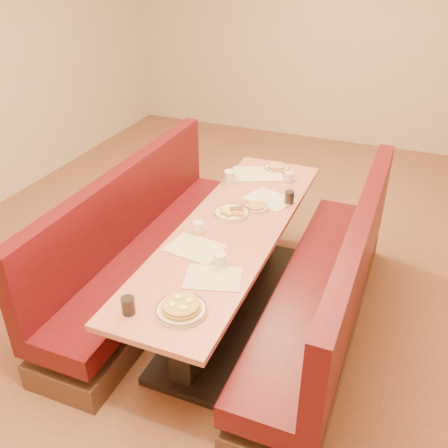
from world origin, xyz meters
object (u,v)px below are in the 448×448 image
at_px(pancake_plate, 181,308).
at_px(coffee_mug_b, 199,227).
at_px(coffee_mug_c, 290,177).
at_px(diner_table, 231,270).
at_px(booth_left, 146,251).
at_px(soda_tumbler_near, 128,306).
at_px(coffee_mug_a, 221,260).
at_px(soda_tumbler_mid, 289,197).
at_px(coffee_mug_d, 230,177).
at_px(eggs_plate, 231,212).
at_px(booth_right, 327,295).

relative_size(pancake_plate, coffee_mug_b, 2.79).
bearing_deg(coffee_mug_c, diner_table, -112.73).
distance_m(booth_left, pancake_plate, 1.31).
bearing_deg(diner_table, soda_tumbler_near, -99.68).
relative_size(diner_table, soda_tumbler_near, 24.06).
bearing_deg(coffee_mug_b, coffee_mug_a, -35.12).
distance_m(diner_table, coffee_mug_a, 0.63).
distance_m(coffee_mug_a, soda_tumbler_near, 0.68).
relative_size(coffee_mug_b, soda_tumbler_mid, 1.06).
distance_m(coffee_mug_c, soda_tumbler_near, 2.00).
xyz_separation_m(coffee_mug_d, soda_tumbler_mid, (0.56, -0.17, -0.00)).
relative_size(booth_left, eggs_plate, 8.99).
relative_size(coffee_mug_b, soda_tumbler_near, 1.03).
height_order(booth_left, soda_tumbler_near, booth_left).
bearing_deg(coffee_mug_b, coffee_mug_d, 107.71).
relative_size(coffee_mug_b, coffee_mug_d, 0.79).
bearing_deg(booth_right, booth_left, 180.00).
relative_size(booth_left, soda_tumbler_near, 24.06).
xyz_separation_m(diner_table, soda_tumbler_near, (-0.18, -1.07, 0.43)).
xyz_separation_m(coffee_mug_b, coffee_mug_c, (0.36, 1.04, -0.00)).
distance_m(diner_table, coffee_mug_c, 1.00).
height_order(coffee_mug_b, coffee_mug_d, coffee_mug_d).
bearing_deg(soda_tumbler_mid, coffee_mug_b, -125.17).
bearing_deg(coffee_mug_a, soda_tumbler_near, -112.66).
bearing_deg(coffee_mug_b, eggs_plate, 82.03).
bearing_deg(coffee_mug_a, coffee_mug_b, 136.44).
xyz_separation_m(diner_table, eggs_plate, (-0.07, 0.18, 0.39)).
height_order(booth_left, eggs_plate, booth_left).
xyz_separation_m(coffee_mug_c, soda_tumbler_near, (-0.36, -1.97, 0.01)).
height_order(coffee_mug_c, coffee_mug_d, coffee_mug_d).
distance_m(coffee_mug_b, coffee_mug_d, 0.83).
xyz_separation_m(booth_left, coffee_mug_d, (0.46, 0.68, 0.44)).
bearing_deg(coffee_mug_a, diner_table, 106.62).
height_order(diner_table, eggs_plate, eggs_plate).
distance_m(coffee_mug_a, soda_tumbler_mid, 0.99).
bearing_deg(soda_tumbler_near, coffee_mug_d, 93.04).
xyz_separation_m(eggs_plate, soda_tumbler_near, (-0.11, -1.25, 0.03)).
relative_size(diner_table, coffee_mug_a, 22.69).
relative_size(pancake_plate, soda_tumbler_mid, 2.97).
xyz_separation_m(booth_right, coffee_mug_b, (-0.92, -0.15, 0.43)).
xyz_separation_m(booth_left, booth_right, (1.46, 0.00, 0.00)).
distance_m(booth_left, coffee_mug_a, 1.05).
xyz_separation_m(booth_right, coffee_mug_d, (-1.01, 0.68, 0.44)).
relative_size(booth_left, booth_right, 1.00).
relative_size(pancake_plate, coffee_mug_a, 2.71).
distance_m(booth_left, coffee_mug_b, 0.71).
height_order(diner_table, coffee_mug_b, coffee_mug_b).
relative_size(booth_right, coffee_mug_b, 23.38).
relative_size(eggs_plate, soda_tumbler_near, 2.68).
bearing_deg(booth_left, eggs_plate, 15.21).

